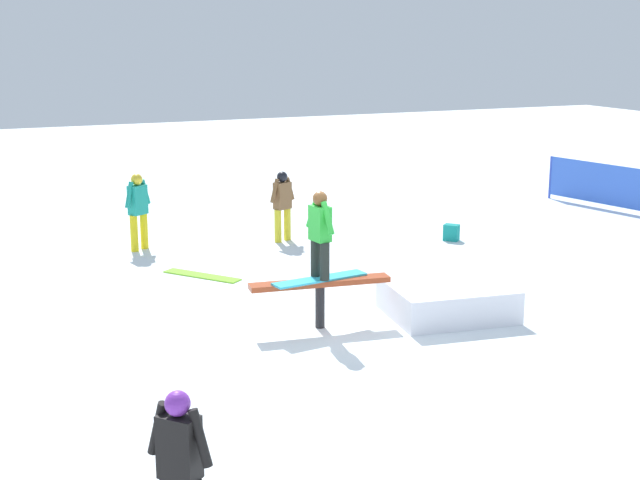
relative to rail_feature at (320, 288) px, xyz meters
name	(u,v)px	position (x,y,z in m)	size (l,w,h in m)	color
ground_plane	(320,327)	(0.00, 0.00, -0.61)	(60.00, 60.00, 0.00)	white
rail_feature	(320,288)	(0.00, 0.00, 0.00)	(2.12, 0.55, 0.73)	black
snow_kicker_ramp	(448,300)	(-2.02, 0.27, -0.36)	(1.80, 1.50, 0.50)	white
main_rider_on_rail	(320,237)	(0.00, 0.00, 0.76)	(1.50, 0.72, 1.32)	#32B9D8
bystander_black	(180,463)	(3.38, 4.86, 0.21)	(0.47, 0.54, 1.45)	black
bystander_teal	(138,207)	(1.40, -5.78, 0.25)	(0.61, 0.45, 1.54)	yellow
bystander_brown	(282,202)	(-1.49, -5.35, 0.21)	(0.65, 0.33, 1.46)	gold
loose_snowboard_lime	(202,276)	(0.81, -3.40, -0.60)	(1.52, 0.28, 0.02)	#80D12A
backpack_on_snow	(451,233)	(-4.73, -3.98, -0.44)	(0.30, 0.22, 0.34)	teal
safety_fence	(628,188)	(-10.09, -4.75, -0.01)	(1.03, 4.65, 1.10)	blue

